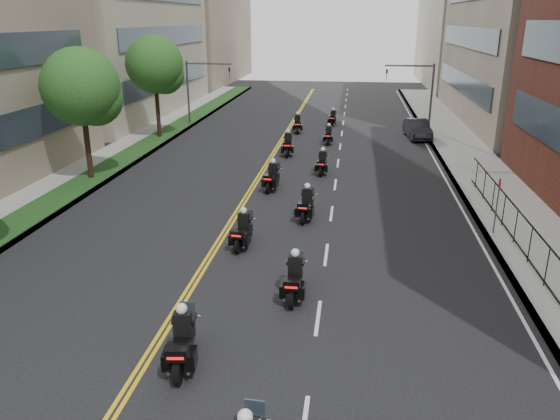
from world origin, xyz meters
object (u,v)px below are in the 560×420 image
at_px(motorcycle_4, 243,232).
at_px(motorcycle_10, 297,124).
at_px(motorcycle_8, 288,145).
at_px(parked_sedan, 417,129).
at_px(motorcycle_2, 183,342).
at_px(motorcycle_9, 328,136).
at_px(motorcycle_11, 333,118).
at_px(motorcycle_7, 322,163).
at_px(motorcycle_6, 272,178).
at_px(motorcycle_3, 294,279).
at_px(motorcycle_5, 306,205).

xyz_separation_m(motorcycle_4, motorcycle_10, (-0.21, 24.52, 0.01)).
height_order(motorcycle_8, parked_sedan, motorcycle_8).
height_order(motorcycle_2, motorcycle_10, motorcycle_2).
height_order(motorcycle_9, motorcycle_11, motorcycle_9).
height_order(motorcycle_7, motorcycle_9, motorcycle_7).
bearing_deg(motorcycle_4, motorcycle_9, 88.18).
relative_size(motorcycle_6, parked_sedan, 0.53).
bearing_deg(motorcycle_11, motorcycle_7, -83.27).
bearing_deg(motorcycle_7, motorcycle_2, -94.49).
xyz_separation_m(motorcycle_6, motorcycle_10, (-0.27, 16.36, -0.01)).
height_order(motorcycle_3, motorcycle_6, motorcycle_6).
distance_m(motorcycle_3, motorcycle_5, 7.83).
distance_m(motorcycle_9, motorcycle_10, 4.94).
xyz_separation_m(motorcycle_2, motorcycle_3, (2.61, 4.28, -0.03)).
distance_m(motorcycle_6, motorcycle_11, 20.23).
relative_size(motorcycle_6, motorcycle_7, 1.07).
bearing_deg(motorcycle_9, motorcycle_2, -94.41).
distance_m(motorcycle_8, parked_sedan, 11.95).
xyz_separation_m(motorcycle_2, motorcycle_10, (-0.21, 32.94, -0.04)).
bearing_deg(parked_sedan, motorcycle_9, -162.19).
bearing_deg(parked_sedan, motorcycle_2, -112.77).
distance_m(motorcycle_7, motorcycle_11, 16.34).
xyz_separation_m(motorcycle_4, motorcycle_5, (2.35, 3.69, 0.02)).
height_order(motorcycle_3, motorcycle_9, motorcycle_3).
xyz_separation_m(motorcycle_5, motorcycle_8, (-2.41, 12.73, 0.03)).
xyz_separation_m(motorcycle_3, motorcycle_7, (0.01, 16.02, -0.04)).
relative_size(motorcycle_10, parked_sedan, 0.52).
height_order(motorcycle_6, motorcycle_8, motorcycle_8).
xyz_separation_m(motorcycle_4, motorcycle_11, (2.60, 28.23, -0.06)).
xyz_separation_m(motorcycle_5, motorcycle_6, (-2.30, 4.47, 0.00)).
relative_size(motorcycle_3, parked_sedan, 0.53).
relative_size(motorcycle_7, motorcycle_8, 0.90).
bearing_deg(motorcycle_4, parked_sedan, 73.34).
bearing_deg(motorcycle_11, motorcycle_5, -83.93).
xyz_separation_m(motorcycle_10, motorcycle_11, (2.81, 3.71, -0.07)).
bearing_deg(motorcycle_2, motorcycle_3, 51.23).
distance_m(motorcycle_2, motorcycle_9, 28.98).
relative_size(motorcycle_3, motorcycle_10, 1.01).
xyz_separation_m(motorcycle_3, motorcycle_5, (-0.27, 7.82, -0.00)).
bearing_deg(motorcycle_9, motorcycle_5, -90.10).
relative_size(motorcycle_2, motorcycle_8, 1.01).
distance_m(motorcycle_6, motorcycle_8, 8.25).
xyz_separation_m(motorcycle_3, parked_sedan, (6.92, 27.67, 0.05)).
distance_m(motorcycle_9, motorcycle_11, 7.78).
xyz_separation_m(motorcycle_3, motorcycle_10, (-2.83, 28.65, -0.01)).
distance_m(motorcycle_6, motorcycle_9, 12.55).
relative_size(motorcycle_5, motorcycle_8, 0.96).
distance_m(motorcycle_2, motorcycle_7, 20.48).
bearing_deg(motorcycle_10, motorcycle_9, -62.41).
bearing_deg(parked_sedan, motorcycle_11, 139.77).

